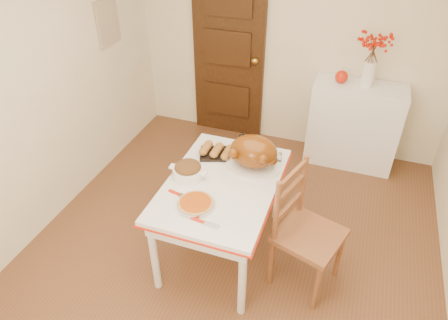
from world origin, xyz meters
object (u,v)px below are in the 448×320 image
at_px(sideboard, 353,125).
at_px(kitchen_table, 222,217).
at_px(chair_oak, 310,233).
at_px(turkey_platter, 254,153).
at_px(pumpkin_pie, 196,203).

xyz_separation_m(sideboard, kitchen_table, (-0.90, -1.75, -0.09)).
relative_size(chair_oak, turkey_platter, 2.30).
distance_m(turkey_platter, pumpkin_pie, 0.66).
relative_size(turkey_platter, pumpkin_pie, 1.67).
xyz_separation_m(sideboard, pumpkin_pie, (-0.98, -2.08, 0.31)).
distance_m(chair_oak, pumpkin_pie, 0.89).
distance_m(chair_oak, turkey_platter, 0.76).
bearing_deg(sideboard, kitchen_table, -117.22).
bearing_deg(pumpkin_pie, kitchen_table, 75.54).
xyz_separation_m(sideboard, chair_oak, (-0.17, -1.83, 0.05)).
bearing_deg(chair_oak, kitchen_table, 101.10).
relative_size(sideboard, chair_oak, 0.90).
height_order(chair_oak, pumpkin_pie, chair_oak).
relative_size(chair_oak, pumpkin_pie, 3.84).
height_order(turkey_platter, pumpkin_pie, turkey_platter).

